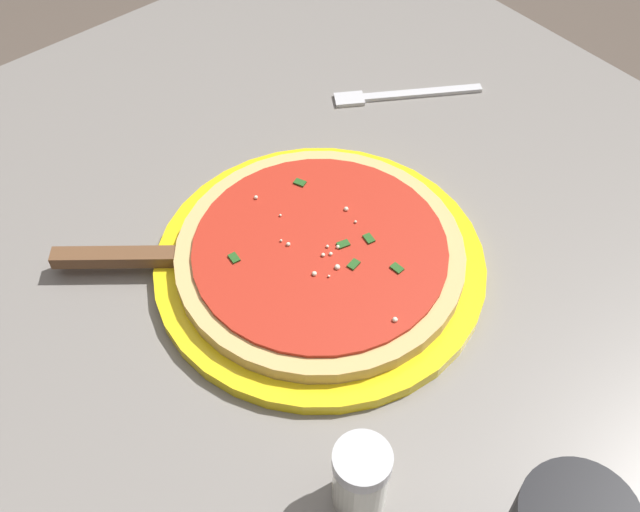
{
  "coord_description": "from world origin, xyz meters",
  "views": [
    {
      "loc": [
        0.4,
        -0.34,
        1.36
      ],
      "look_at": [
        0.03,
        -0.03,
        0.78
      ],
      "focal_mm": 42.81,
      "sensor_mm": 36.0,
      "label": 1
    }
  ],
  "objects_px": {
    "pizza": "(320,253)",
    "pizza_server": "(158,258)",
    "parmesan_shaker": "(361,477)",
    "serving_plate": "(320,264)",
    "fork": "(399,95)"
  },
  "relations": [
    {
      "from": "pizza",
      "to": "pizza_server",
      "type": "bearing_deg",
      "value": -129.19
    },
    {
      "from": "serving_plate",
      "to": "pizza",
      "type": "xyz_separation_m",
      "value": [
        0.0,
        0.0,
        0.02
      ]
    },
    {
      "from": "serving_plate",
      "to": "pizza",
      "type": "height_order",
      "value": "pizza"
    },
    {
      "from": "parmesan_shaker",
      "to": "serving_plate",
      "type": "bearing_deg",
      "value": 147.63
    },
    {
      "from": "fork",
      "to": "parmesan_shaker",
      "type": "relative_size",
      "value": 2.26
    },
    {
      "from": "pizza",
      "to": "parmesan_shaker",
      "type": "height_order",
      "value": "parmesan_shaker"
    },
    {
      "from": "pizza",
      "to": "serving_plate",
      "type": "bearing_deg",
      "value": -139.39
    },
    {
      "from": "pizza",
      "to": "pizza_server",
      "type": "xyz_separation_m",
      "value": [
        -0.1,
        -0.12,
        -0.0
      ]
    },
    {
      "from": "serving_plate",
      "to": "pizza_server",
      "type": "relative_size",
      "value": 1.67
    },
    {
      "from": "serving_plate",
      "to": "fork",
      "type": "bearing_deg",
      "value": 120.45
    },
    {
      "from": "pizza_server",
      "to": "fork",
      "type": "height_order",
      "value": "pizza_server"
    },
    {
      "from": "pizza_server",
      "to": "fork",
      "type": "xyz_separation_m",
      "value": [
        -0.05,
        0.38,
        -0.02
      ]
    },
    {
      "from": "pizza",
      "to": "pizza_server",
      "type": "relative_size",
      "value": 1.45
    },
    {
      "from": "parmesan_shaker",
      "to": "pizza",
      "type": "bearing_deg",
      "value": 147.63
    },
    {
      "from": "serving_plate",
      "to": "pizza",
      "type": "relative_size",
      "value": 1.16
    }
  ]
}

